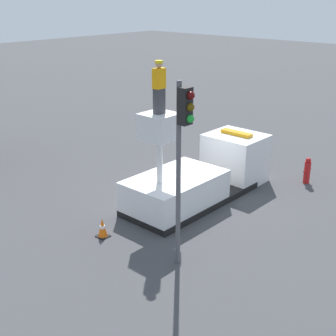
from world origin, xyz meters
TOP-DOWN VIEW (x-y plane):
  - ground_plane at (0.00, 0.00)m, footprint 120.00×120.00m
  - bucket_truck at (0.54, 0.00)m, footprint 6.76×2.36m
  - worker at (-1.83, 0.00)m, footprint 0.40×0.26m
  - traffic_light_pole at (-3.70, -2.61)m, footprint 0.34×0.57m
  - fire_hydrant at (4.71, -2.43)m, footprint 0.51×0.27m
  - traffic_cone_rear at (-4.18, 0.41)m, footprint 0.39×0.39m

SIDE VIEW (x-z plane):
  - ground_plane at x=0.00m, z-range 0.00..0.00m
  - traffic_cone_rear at x=-4.18m, z-range -0.02..0.65m
  - fire_hydrant at x=4.71m, z-range -0.01..1.12m
  - bucket_truck at x=0.54m, z-range -1.06..2.78m
  - traffic_light_pole at x=-3.70m, z-range 1.13..6.62m
  - worker at x=-1.83m, z-range 3.85..5.59m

